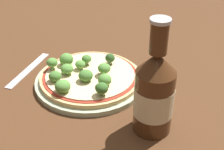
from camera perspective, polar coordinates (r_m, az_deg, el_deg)
ground_plane at (r=0.76m, az=-3.82°, el=-0.02°), size 3.00×3.00×0.00m
plate at (r=0.73m, az=-4.00°, el=-1.06°), size 0.25×0.25×0.01m
pizza at (r=0.72m, az=-3.99°, el=-0.21°), size 0.23×0.23×0.01m
broccoli_floret_0 at (r=0.68m, az=-4.84°, el=-0.08°), size 0.03×0.03×0.03m
broccoli_floret_1 at (r=0.69m, az=-10.37°, el=-0.21°), size 0.03×0.03×0.02m
broccoli_floret_2 at (r=0.75m, az=-0.36°, el=3.11°), size 0.02×0.02×0.03m
broccoli_floret_3 at (r=0.70m, az=-1.42°, el=1.21°), size 0.03×0.03×0.03m
broccoli_floret_4 at (r=0.75m, az=-4.53°, el=3.02°), size 0.02×0.02×0.02m
broccoli_floret_5 at (r=0.73m, az=-5.83°, el=1.95°), size 0.02×0.02×0.02m
broccoli_floret_6 at (r=0.67m, az=-1.34°, el=-0.90°), size 0.03×0.03×0.03m
broccoli_floret_7 at (r=0.64m, az=-1.89°, el=-2.46°), size 0.03×0.03×0.03m
broccoli_floret_8 at (r=0.75m, az=-8.34°, el=2.84°), size 0.03×0.03×0.03m
broccoli_floret_9 at (r=0.71m, az=-8.25°, el=1.10°), size 0.03×0.03×0.02m
broccoli_floret_10 at (r=0.74m, az=-10.89°, el=2.23°), size 0.03×0.03×0.03m
broccoli_floret_11 at (r=0.66m, az=-9.01°, el=-2.03°), size 0.03×0.03×0.03m
beer_bottle at (r=0.56m, az=7.73°, el=-3.22°), size 0.07×0.07×0.22m
fork at (r=0.80m, az=-15.02°, el=1.00°), size 0.07×0.17×0.00m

